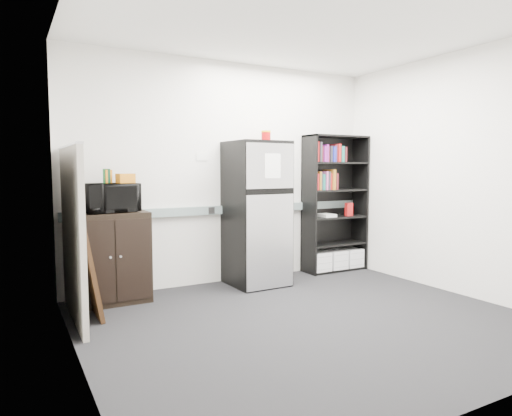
# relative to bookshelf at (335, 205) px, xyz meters

# --- Properties ---
(floor) EXTENTS (4.00, 4.00, 0.00)m
(floor) POSITION_rel_bookshelf_xyz_m (-1.53, -1.57, -0.91)
(floor) COLOR black
(floor) RESTS_ON ground
(wall_back) EXTENTS (4.00, 0.02, 2.70)m
(wall_back) POSITION_rel_bookshelf_xyz_m (-1.53, 0.18, 0.44)
(wall_back) COLOR white
(wall_back) RESTS_ON floor
(wall_right) EXTENTS (0.02, 3.50, 2.70)m
(wall_right) POSITION_rel_bookshelf_xyz_m (0.47, -1.57, 0.44)
(wall_right) COLOR white
(wall_right) RESTS_ON floor
(wall_left) EXTENTS (0.02, 3.50, 2.70)m
(wall_left) POSITION_rel_bookshelf_xyz_m (-3.53, -1.57, 0.44)
(wall_left) COLOR white
(wall_left) RESTS_ON floor
(ceiling) EXTENTS (4.00, 3.50, 0.02)m
(ceiling) POSITION_rel_bookshelf_xyz_m (-1.53, -1.57, 1.79)
(ceiling) COLOR white
(ceiling) RESTS_ON wall_back
(electrical_raceway) EXTENTS (3.92, 0.05, 0.10)m
(electrical_raceway) POSITION_rel_bookshelf_xyz_m (-1.53, 0.15, -0.01)
(electrical_raceway) COLOR gray
(electrical_raceway) RESTS_ON wall_back
(wall_note) EXTENTS (0.14, 0.00, 0.10)m
(wall_note) POSITION_rel_bookshelf_xyz_m (-1.88, 0.18, 0.64)
(wall_note) COLOR white
(wall_note) RESTS_ON wall_back
(bookshelf) EXTENTS (0.90, 0.34, 1.85)m
(bookshelf) POSITION_rel_bookshelf_xyz_m (0.00, 0.00, 0.00)
(bookshelf) COLOR black
(bookshelf) RESTS_ON floor
(cubicle_partition) EXTENTS (0.06, 1.30, 1.62)m
(cubicle_partition) POSITION_rel_bookshelf_xyz_m (-3.43, -0.49, -0.10)
(cubicle_partition) COLOR #A19A8F
(cubicle_partition) RESTS_ON floor
(cabinet) EXTENTS (0.76, 0.51, 0.95)m
(cabinet) POSITION_rel_bookshelf_xyz_m (-3.02, -0.06, -0.44)
(cabinet) COLOR black
(cabinet) RESTS_ON floor
(microwave) EXTENTS (0.61, 0.47, 0.30)m
(microwave) POSITION_rel_bookshelf_xyz_m (-3.02, -0.08, 0.19)
(microwave) COLOR black
(microwave) RESTS_ON cabinet
(snack_box_a) EXTENTS (0.07, 0.06, 0.15)m
(snack_box_a) POSITION_rel_bookshelf_xyz_m (-3.03, -0.05, 0.42)
(snack_box_a) COLOR #175322
(snack_box_a) RESTS_ON microwave
(snack_box_b) EXTENTS (0.08, 0.06, 0.15)m
(snack_box_b) POSITION_rel_bookshelf_xyz_m (-3.03, -0.05, 0.42)
(snack_box_b) COLOR #0D3C24
(snack_box_b) RESTS_ON microwave
(snack_box_c) EXTENTS (0.08, 0.06, 0.14)m
(snack_box_c) POSITION_rel_bookshelf_xyz_m (-3.01, -0.05, 0.41)
(snack_box_c) COLOR #C96F12
(snack_box_c) RESTS_ON microwave
(snack_bag) EXTENTS (0.20, 0.15, 0.10)m
(snack_bag) POSITION_rel_bookshelf_xyz_m (-2.85, -0.10, 0.39)
(snack_bag) COLOR #BE6C13
(snack_bag) RESTS_ON microwave
(refrigerator) EXTENTS (0.66, 0.69, 1.73)m
(refrigerator) POSITION_rel_bookshelf_xyz_m (-1.31, -0.14, -0.05)
(refrigerator) COLOR black
(refrigerator) RESTS_ON floor
(coffee_can) EXTENTS (0.12, 0.12, 0.16)m
(coffee_can) POSITION_rel_bookshelf_xyz_m (-1.10, -0.02, 0.90)
(coffee_can) COLOR #AA070A
(coffee_can) RESTS_ON refrigerator
(framed_poster) EXTENTS (0.19, 0.72, 0.92)m
(framed_poster) POSITION_rel_bookshelf_xyz_m (-3.30, -0.39, -0.45)
(framed_poster) COLOR black
(framed_poster) RESTS_ON floor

